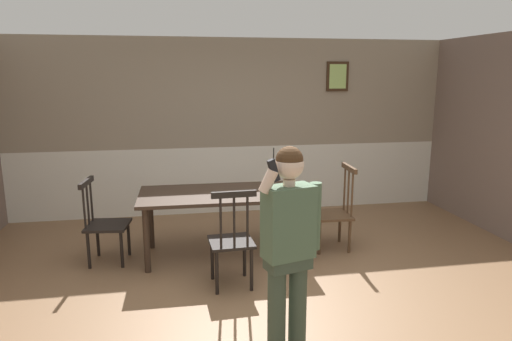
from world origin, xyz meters
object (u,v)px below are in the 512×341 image
Objects in this scene: chair_near_window at (232,240)px; chair_by_doorway at (104,223)px; chair_at_table_head at (334,211)px; person_figure at (289,239)px; dining_table at (223,199)px.

chair_by_doorway is at bearing 144.14° from chair_near_window.
person_figure is at bearing 153.86° from chair_at_table_head.
chair_by_doorway is at bearing 91.35° from chair_at_table_head.
chair_at_table_head reaches higher than chair_by_doorway.
chair_near_window is 0.64× the size of person_figure.
person_figure is at bearing -78.74° from chair_near_window.
chair_near_window is at bearing -91.64° from person_figure.
chair_at_table_head is (1.37, 0.83, -0.02)m from chair_near_window.
chair_by_doorway is 2.72m from chair_at_table_head.
chair_by_doorway is at bearing -66.91° from person_figure.
chair_at_table_head is at bearing -134.13° from person_figure.
chair_at_table_head reaches higher than dining_table.
chair_at_table_head is (2.72, -0.05, 0.01)m from chair_by_doorway.
person_figure reaches higher than chair_by_doorway.
chair_near_window is 1.61m from chair_by_doorway.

